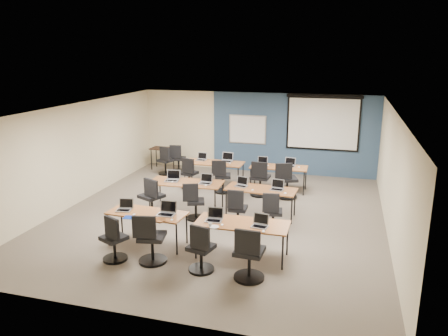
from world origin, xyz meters
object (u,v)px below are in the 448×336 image
(spare_chair_a, at_px, (178,161))
(laptop_4, at_px, (172,178))
(task_chair_1, at_px, (150,243))
(whiteboard, at_px, (247,130))
(training_table_back_left, at_px, (214,164))
(laptop_1, at_px, (167,211))
(task_chair_2, at_px, (201,252))
(task_chair_8, at_px, (189,176))
(task_chair_5, at_px, (194,204))
(task_chair_6, at_px, (237,212))
(projector_screen, at_px, (323,120))
(task_chair_9, at_px, (222,179))
(laptop_3, at_px, (260,223))
(spare_chair_b, at_px, (165,163))
(training_table_front_right, at_px, (242,225))
(utility_table, at_px, (165,151))
(laptop_0, at_px, (125,207))
(laptop_10, at_px, (262,163))
(task_chair_7, at_px, (272,215))
(training_table_back_right, at_px, (279,168))
(laptop_7, at_px, (277,187))
(task_chair_0, at_px, (114,242))
(training_table_mid_left, at_px, (186,184))
(laptop_5, at_px, (206,181))
(task_chair_11, at_px, (286,183))
(task_chair_10, at_px, (260,181))
(laptop_2, at_px, (214,217))
(laptop_6, at_px, (242,184))
(laptop_8, at_px, (202,158))

(spare_chair_a, bearing_deg, laptop_4, -79.88)
(task_chair_1, bearing_deg, whiteboard, 76.90)
(training_table_back_left, relative_size, laptop_1, 5.04)
(task_chair_2, relative_size, task_chair_8, 1.00)
(laptop_1, height_order, task_chair_5, laptop_1)
(training_table_back_left, bearing_deg, task_chair_6, -64.43)
(projector_screen, distance_m, task_chair_9, 3.98)
(laptop_3, bearing_deg, task_chair_8, 133.63)
(spare_chair_b, bearing_deg, task_chair_5, -37.57)
(training_table_front_right, height_order, utility_table, utility_table)
(task_chair_6, bearing_deg, laptop_3, -64.76)
(spare_chair_a, bearing_deg, whiteboard, 10.70)
(laptop_0, xyz_separation_m, laptop_10, (2.08, 4.66, -0.00))
(task_chair_7, xyz_separation_m, spare_chair_a, (-3.99, 4.20, 0.01))
(training_table_back_right, distance_m, utility_table, 4.44)
(whiteboard, bearing_deg, laptop_7, -67.55)
(training_table_front_right, height_order, laptop_1, laptop_1)
(laptop_1, bearing_deg, task_chair_7, 33.31)
(training_table_back_right, bearing_deg, training_table_back_left, 178.72)
(projector_screen, bearing_deg, task_chair_0, -115.45)
(task_chair_2, height_order, laptop_3, task_chair_2)
(laptop_0, distance_m, spare_chair_b, 5.40)
(training_table_mid_left, bearing_deg, training_table_front_right, -51.00)
(task_chair_0, distance_m, laptop_3, 2.89)
(projector_screen, xyz_separation_m, laptop_5, (-2.65, -4.10, -1.10))
(task_chair_5, xyz_separation_m, task_chair_11, (1.94, 2.25, 0.05))
(laptop_1, bearing_deg, projector_screen, 64.48)
(laptop_3, relative_size, task_chair_7, 0.33)
(task_chair_10, bearing_deg, laptop_7, -61.23)
(training_table_back_right, relative_size, laptop_2, 5.11)
(whiteboard, xyz_separation_m, laptop_4, (-1.07, -4.12, -0.65))
(laptop_6, distance_m, task_chair_6, 1.01)
(task_chair_1, relative_size, laptop_8, 3.45)
(task_chair_10, bearing_deg, training_table_front_right, -80.60)
(training_table_front_right, bearing_deg, task_chair_7, 75.13)
(task_chair_11, bearing_deg, task_chair_10, 160.33)
(training_table_mid_left, relative_size, task_chair_9, 1.91)
(laptop_6, bearing_deg, task_chair_9, 136.05)
(task_chair_5, relative_size, task_chair_10, 0.92)
(task_chair_0, height_order, laptop_3, task_chair_0)
(training_table_mid_left, height_order, task_chair_11, task_chair_11)
(task_chair_10, bearing_deg, laptop_0, -115.98)
(whiteboard, bearing_deg, training_table_mid_left, -99.35)
(laptop_2, height_order, task_chair_2, laptop_2)
(task_chair_8, xyz_separation_m, utility_table, (-1.62, 1.93, 0.26))
(task_chair_6, height_order, utility_table, task_chair_6)
(laptop_1, bearing_deg, laptop_2, -4.99)
(task_chair_2, relative_size, task_chair_7, 1.02)
(laptop_3, height_order, spare_chair_b, spare_chair_b)
(laptop_2, bearing_deg, training_table_back_left, 102.25)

